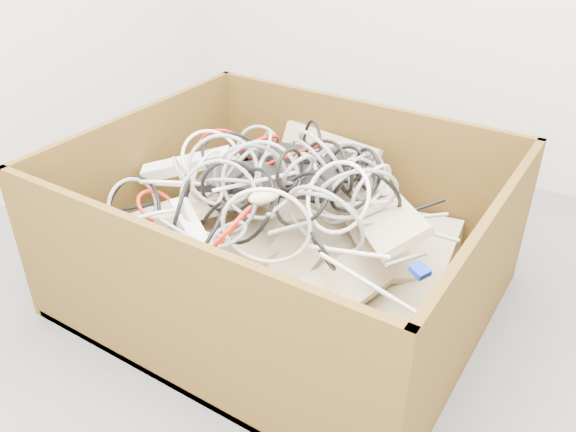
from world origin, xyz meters
The scene contains 8 objects.
ground centered at (0.00, 0.00, 0.00)m, with size 3.00×3.00×0.00m, color #5A5A5D.
cardboard_box centered at (-0.18, 0.25, 0.13)m, with size 1.25×1.04×0.54m.
keyboard_pile centered at (-0.17, 0.30, 0.29)m, with size 0.90×0.95×0.31m.
mice_scatter centered at (-0.30, 0.25, 0.37)m, with size 0.76×0.74×0.21m.
power_strip_left centered at (-0.60, 0.29, 0.35)m, with size 0.32×0.06×0.04m, color silver.
power_strip_right centered at (-0.31, -0.02, 0.35)m, with size 0.28×0.05×0.04m, color silver.
vga_plug centered at (0.32, 0.15, 0.36)m, with size 0.04×0.04×0.02m, color #0C2ABF.
cable_tangle centered at (-0.22, 0.26, 0.40)m, with size 1.11×0.88×0.43m.
Camera 1 is at (0.70, -1.08, 1.27)m, focal length 37.04 mm.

